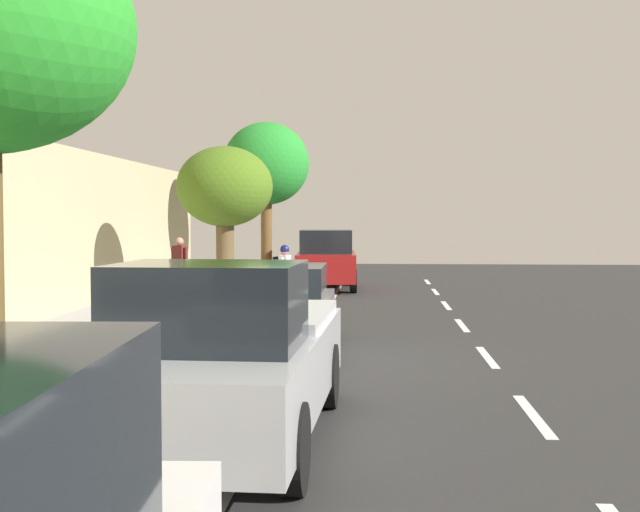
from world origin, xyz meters
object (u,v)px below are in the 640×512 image
Objects in this scene: bicycle_at_curb at (290,294)px; street_tree_mid_block at (225,189)px; parked_pickup_silver_mid at (228,359)px; parked_sedan_grey_second at (282,308)px; cyclist_with_backpack at (284,269)px; parked_suv_red_nearest at (326,258)px; pedestrian_on_phone at (180,263)px; street_tree_near_cyclist at (266,165)px.

bicycle_at_curb is 0.38× the size of street_tree_mid_block.
street_tree_mid_block is at bearing -79.43° from parked_pickup_silver_mid.
bicycle_at_curb is (0.57, -6.88, -0.38)m from parked_sedan_grey_second.
parked_sedan_grey_second is at bearing 94.72° from bicycle_at_curb.
parked_suv_red_nearest is at bearing -98.65° from cyclist_with_backpack.
parked_suv_red_nearest reaches higher than pedestrian_on_phone.
street_tree_near_cyclist reaches higher than pedestrian_on_phone.
bicycle_at_curb is at bearing 102.52° from street_tree_near_cyclist.
parked_pickup_silver_mid is 13.72m from cyclist_with_backpack.
street_tree_near_cyclist reaches higher than parked_suv_red_nearest.
parked_pickup_silver_mid reaches higher than cyclist_with_backpack.
pedestrian_on_phone is (1.79, -2.49, -2.02)m from street_tree_mid_block.
bicycle_at_curb is at bearing 116.42° from cyclist_with_backpack.
street_tree_near_cyclist is (2.32, -20.38, 3.34)m from parked_pickup_silver_mid.
pedestrian_on_phone is at bearing 71.93° from street_tree_near_cyclist.
parked_pickup_silver_mid is at bearing 93.99° from cyclist_with_backpack.
pedestrian_on_phone is (1.79, 5.47, -3.15)m from street_tree_near_cyclist.
street_tree_mid_block is at bearing 27.23° from bicycle_at_curb.
bicycle_at_curb is 0.93× the size of pedestrian_on_phone.
parked_suv_red_nearest is 0.89× the size of parked_pickup_silver_mid.
pedestrian_on_phone is at bearing 46.78° from parked_suv_red_nearest.
parked_pickup_silver_mid is at bearing 93.15° from bicycle_at_curb.
street_tree_near_cyclist reaches higher than bicycle_at_curb.
street_tree_mid_block is at bearing 125.66° from pedestrian_on_phone.
bicycle_at_curb is at bearing 84.17° from parked_suv_red_nearest.
street_tree_mid_block reaches higher than pedestrian_on_phone.
parked_sedan_grey_second is 2.83× the size of bicycle_at_curb.
parked_sedan_grey_second is at bearing 89.85° from parked_suv_red_nearest.
parked_sedan_grey_second is 6.92m from bicycle_at_curb.
pedestrian_on_phone is (3.98, 4.23, 0.07)m from parked_suv_red_nearest.
parked_sedan_grey_second is (0.03, 12.78, -0.27)m from parked_suv_red_nearest.
bicycle_at_curb is 0.81m from cyclist_with_backpack.
parked_suv_red_nearest is 5.51m from cyclist_with_backpack.
street_tree_mid_block reaches higher than bicycle_at_curb.
parked_sedan_grey_second is at bearing 114.74° from pedestrian_on_phone.
parked_suv_red_nearest is 2.89× the size of cyclist_with_backpack.
bicycle_at_curb is 0.28× the size of street_tree_near_cyclist.
street_tree_near_cyclist is at bearing -77.48° from bicycle_at_curb.
street_tree_mid_block is (1.59, 0.82, 2.74)m from bicycle_at_curb.
parked_sedan_grey_second reaches higher than bicycle_at_curb.
cyclist_with_backpack is at bearing 81.35° from parked_suv_red_nearest.
street_tree_mid_block is 3.67m from pedestrian_on_phone.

